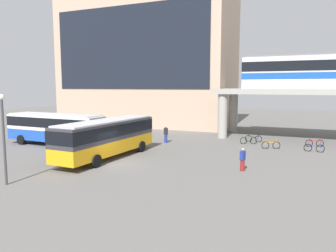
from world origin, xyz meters
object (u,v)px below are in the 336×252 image
object	(u,v)px
bicycle_blue	(314,148)
pedestrian_waiting_near_stop	(166,135)
bus_main	(107,135)
bicycle_green	(249,141)
bicycle_orange	(271,145)
pedestrian_at_kerb	(243,160)
bicycle_black	(253,139)
station_building	(146,58)
bus_secondary	(55,126)
bicycle_red	(314,143)

from	to	relation	value
bicycle_blue	pedestrian_waiting_near_stop	distance (m)	14.60
bus_main	bicycle_green	world-z (taller)	bus_main
bus_main	bicycle_blue	distance (m)	18.84
bicycle_orange	pedestrian_at_kerb	xyz separation A→B (m)	(-0.89, -9.54, 0.42)
bicycle_blue	bicycle_black	bearing A→B (deg)	150.71
station_building	bus_secondary	world-z (taller)	station_building
pedestrian_at_kerb	bicycle_orange	bearing A→B (deg)	84.69
bicycle_orange	station_building	bearing A→B (deg)	145.47
station_building	bicycle_red	bearing A→B (deg)	-24.84
bus_main	bicycle_blue	bearing A→B (deg)	31.70
bus_secondary	bicycle_green	size ratio (longest dim) A/B	6.60
bus_main	pedestrian_waiting_near_stop	distance (m)	9.06
bus_secondary	bicycle_orange	distance (m)	21.66
bicycle_green	bicycle_black	bearing A→B (deg)	80.67
bicycle_orange	bicycle_green	size ratio (longest dim) A/B	1.01
station_building	bus_main	distance (m)	27.18
bicycle_blue	pedestrian_waiting_near_stop	bearing A→B (deg)	-176.13
bicycle_orange	bicycle_green	world-z (taller)	same
bus_main	bicycle_green	bearing A→B (deg)	50.40
station_building	bus_secondary	bearing A→B (deg)	-88.61
bicycle_red	pedestrian_waiting_near_stop	size ratio (longest dim) A/B	0.94
pedestrian_at_kerb	bicycle_black	bearing A→B (deg)	95.80
bus_main	bus_secondary	xyz separation A→B (m)	(-8.32, 2.90, 0.00)
bus_secondary	pedestrian_waiting_near_stop	bearing A→B (deg)	31.57
pedestrian_waiting_near_stop	pedestrian_at_kerb	size ratio (longest dim) A/B	1.10
bicycle_black	bicycle_green	bearing A→B (deg)	-99.33
bus_main	bicycle_blue	xyz separation A→B (m)	(15.97, 9.86, -1.63)
bicycle_red	bicycle_blue	distance (m)	2.89
bus_main	bicycle_orange	xyz separation A→B (m)	(12.14, 9.82, -1.63)
station_building	bicycle_red	distance (m)	29.21
bus_secondary	station_building	bearing A→B (deg)	91.39
bicycle_black	pedestrian_waiting_near_stop	distance (m)	9.59
bicycle_red	pedestrian_waiting_near_stop	xyz separation A→B (m)	(-14.61, -3.87, 0.51)
bicycle_orange	pedestrian_waiting_near_stop	size ratio (longest dim) A/B	0.92
bicycle_orange	bicycle_green	bearing A→B (deg)	142.46
pedestrian_at_kerb	bicycle_blue	bearing A→B (deg)	63.81
bus_secondary	pedestrian_at_kerb	size ratio (longest dim) A/B	6.66
station_building	bus_main	xyz separation A→B (m)	(8.84, -24.25, -8.51)
bicycle_red	bicycle_orange	size ratio (longest dim) A/B	1.01
bicycle_red	bicycle_blue	xyz separation A→B (m)	(-0.05, -2.89, 0.00)
station_building	bicycle_orange	size ratio (longest dim) A/B	15.91
station_building	bicycle_black	world-z (taller)	station_building
bicycle_black	bicycle_green	size ratio (longest dim) A/B	1.05
bus_main	pedestrian_at_kerb	bearing A→B (deg)	1.42
station_building	bicycle_blue	xyz separation A→B (m)	(24.81, -14.39, -10.14)
bicycle_black	pedestrian_waiting_near_stop	world-z (taller)	pedestrian_waiting_near_stop
bicycle_red	bicycle_blue	bearing A→B (deg)	-90.99
bus_main	pedestrian_waiting_near_stop	size ratio (longest dim) A/B	6.05
bicycle_black	bicycle_blue	world-z (taller)	same
bicycle_green	pedestrian_at_kerb	distance (m)	11.55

